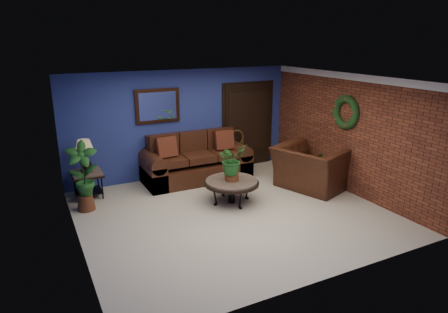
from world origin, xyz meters
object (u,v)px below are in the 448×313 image
end_table (87,178)px  coffee_table (232,183)px  armchair (311,168)px  side_chair (239,148)px  sofa (195,164)px  table_lamp (85,152)px

end_table → coffee_table: bearing=-32.3°
coffee_table → armchair: size_ratio=0.76×
end_table → side_chair: (3.61, 0.08, 0.15)m
sofa → table_lamp: 2.50m
sofa → table_lamp: size_ratio=3.76×
coffee_table → end_table: (-2.52, 1.59, 0.01)m
coffee_table → end_table: 2.98m
table_lamp → end_table: bearing=135.0°
sofa → armchair: (2.03, -1.71, 0.11)m
sofa → coffee_table: (0.10, -1.64, 0.05)m
sofa → coffee_table: sofa is taller
end_table → side_chair: size_ratio=0.59×
coffee_table → table_lamp: 3.04m
coffee_table → table_lamp: (-2.52, 1.59, 0.56)m
side_chair → armchair: (0.84, -1.74, -0.11)m
armchair → end_table: bearing=50.1°
sofa → armchair: 2.66m
end_table → armchair: size_ratio=0.42×
side_chair → sofa: bearing=179.9°
coffee_table → end_table: bearing=147.7°
table_lamp → side_chair: table_lamp is taller
table_lamp → armchair: (4.45, -1.67, -0.51)m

